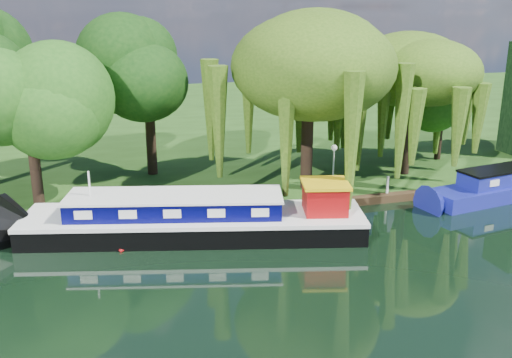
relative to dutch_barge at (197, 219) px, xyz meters
name	(u,v)px	position (x,y,z in m)	size (l,w,h in m)	color
ground	(419,267)	(8.55, -6.22, -0.86)	(120.00, 120.00, 0.00)	black
far_bank	(232,119)	(8.55, 27.78, -0.64)	(120.00, 52.00, 0.45)	#1E3D10
dutch_barge	(197,219)	(0.00, 0.00, 0.00)	(16.95, 7.56, 3.49)	black
red_dinghy	(144,241)	(-2.62, 0.06, -0.86)	(2.42, 3.39, 0.70)	maroon
willow_left	(309,67)	(7.42, 4.53, 6.71)	(8.19, 8.19, 9.81)	black
willow_right	(410,82)	(14.57, 5.60, 5.45)	(6.60, 6.60, 8.04)	black
tree_far_left	(28,101)	(-7.63, 4.95, 5.35)	(5.22, 5.22, 8.42)	black
tree_far_mid	(147,75)	(-1.07, 10.03, 5.90)	(5.60, 5.60, 9.17)	black
tree_far_right	(443,97)	(18.74, 8.14, 4.00)	(3.91, 3.91, 6.40)	black
lamppost	(334,154)	(9.05, 4.28, 1.55)	(0.36, 0.36, 2.56)	silver
mooring_posts	(332,190)	(8.05, 2.18, 0.09)	(19.16, 0.16, 1.00)	silver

